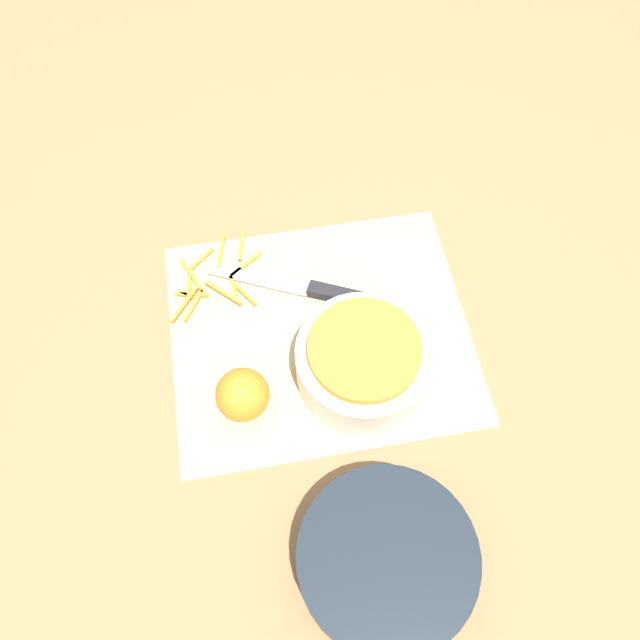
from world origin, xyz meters
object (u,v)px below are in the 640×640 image
at_px(bowl_speckled, 363,360).
at_px(knife, 324,292).
at_px(bowl_dark, 386,560).
at_px(orange_left, 243,395).

xyz_separation_m(bowl_speckled, knife, (0.03, -0.13, -0.03)).
bearing_deg(bowl_speckled, bowl_dark, 84.39).
height_order(bowl_dark, knife, bowl_dark).
height_order(bowl_speckled, bowl_dark, bowl_speckled).
relative_size(bowl_speckled, bowl_dark, 0.87).
distance_m(knife, orange_left, 0.20).
height_order(bowl_speckled, orange_left, bowl_speckled).
xyz_separation_m(bowl_speckled, bowl_dark, (0.02, 0.24, -0.01)).
bearing_deg(bowl_speckled, knife, -77.46).
relative_size(bowl_speckled, knife, 0.73).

